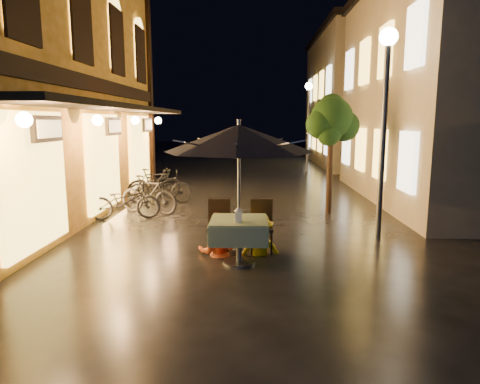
{
  "coord_description": "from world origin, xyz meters",
  "views": [
    {
      "loc": [
        0.37,
        -6.77,
        2.43
      ],
      "look_at": [
        0.14,
        0.92,
        1.15
      ],
      "focal_mm": 32.0,
      "sensor_mm": 36.0,
      "label": 1
    }
  ],
  "objects_px": {
    "patio_umbrella": "(239,138)",
    "bicycle_0": "(124,201)",
    "cafe_table": "(239,230)",
    "table_lantern": "(239,214)",
    "person_orange": "(217,214)",
    "streetlamp_near": "(385,96)",
    "person_yellow": "(259,215)"
  },
  "relations": [
    {
      "from": "cafe_table",
      "to": "bicycle_0",
      "type": "height_order",
      "value": "bicycle_0"
    },
    {
      "from": "patio_umbrella",
      "to": "bicycle_0",
      "type": "bearing_deg",
      "value": 132.33
    },
    {
      "from": "person_orange",
      "to": "bicycle_0",
      "type": "relative_size",
      "value": 0.87
    },
    {
      "from": "cafe_table",
      "to": "person_orange",
      "type": "distance_m",
      "value": 0.69
    },
    {
      "from": "cafe_table",
      "to": "table_lantern",
      "type": "distance_m",
      "value": 0.39
    },
    {
      "from": "person_orange",
      "to": "streetlamp_near",
      "type": "bearing_deg",
      "value": -158.84
    },
    {
      "from": "cafe_table",
      "to": "person_yellow",
      "type": "distance_m",
      "value": 0.67
    },
    {
      "from": "person_yellow",
      "to": "bicycle_0",
      "type": "distance_m",
      "value": 4.27
    },
    {
      "from": "streetlamp_near",
      "to": "patio_umbrella",
      "type": "height_order",
      "value": "streetlamp_near"
    },
    {
      "from": "streetlamp_near",
      "to": "patio_umbrella",
      "type": "xyz_separation_m",
      "value": [
        -2.86,
        -1.68,
        -0.77
      ]
    },
    {
      "from": "streetlamp_near",
      "to": "table_lantern",
      "type": "relative_size",
      "value": 16.92
    },
    {
      "from": "table_lantern",
      "to": "person_yellow",
      "type": "height_order",
      "value": "person_yellow"
    },
    {
      "from": "patio_umbrella",
      "to": "person_orange",
      "type": "height_order",
      "value": "patio_umbrella"
    },
    {
      "from": "person_orange",
      "to": "person_yellow",
      "type": "distance_m",
      "value": 0.77
    },
    {
      "from": "streetlamp_near",
      "to": "cafe_table",
      "type": "bearing_deg",
      "value": -149.66
    },
    {
      "from": "person_orange",
      "to": "bicycle_0",
      "type": "height_order",
      "value": "person_orange"
    },
    {
      "from": "cafe_table",
      "to": "person_orange",
      "type": "xyz_separation_m",
      "value": [
        -0.41,
        0.52,
        0.17
      ]
    },
    {
      "from": "cafe_table",
      "to": "patio_umbrella",
      "type": "xyz_separation_m",
      "value": [
        -0.0,
        0.0,
        1.56
      ]
    },
    {
      "from": "bicycle_0",
      "to": "streetlamp_near",
      "type": "bearing_deg",
      "value": -117.71
    },
    {
      "from": "person_orange",
      "to": "bicycle_0",
      "type": "xyz_separation_m",
      "value": [
        -2.54,
        2.72,
        -0.3
      ]
    },
    {
      "from": "person_yellow",
      "to": "bicycle_0",
      "type": "xyz_separation_m",
      "value": [
        -3.31,
        2.69,
        -0.27
      ]
    },
    {
      "from": "streetlamp_near",
      "to": "bicycle_0",
      "type": "relative_size",
      "value": 2.42
    },
    {
      "from": "person_orange",
      "to": "person_yellow",
      "type": "bearing_deg",
      "value": -175.68
    },
    {
      "from": "streetlamp_near",
      "to": "person_orange",
      "type": "bearing_deg",
      "value": -160.57
    },
    {
      "from": "cafe_table",
      "to": "person_orange",
      "type": "bearing_deg",
      "value": 128.33
    },
    {
      "from": "cafe_table",
      "to": "person_yellow",
      "type": "bearing_deg",
      "value": 57.54
    },
    {
      "from": "bicycle_0",
      "to": "person_orange",
      "type": "bearing_deg",
      "value": -149.58
    },
    {
      "from": "cafe_table",
      "to": "patio_umbrella",
      "type": "height_order",
      "value": "patio_umbrella"
    },
    {
      "from": "person_yellow",
      "to": "person_orange",
      "type": "bearing_deg",
      "value": -9.56
    },
    {
      "from": "patio_umbrella",
      "to": "bicycle_0",
      "type": "relative_size",
      "value": 1.44
    },
    {
      "from": "table_lantern",
      "to": "person_orange",
      "type": "height_order",
      "value": "person_orange"
    },
    {
      "from": "streetlamp_near",
      "to": "cafe_table",
      "type": "distance_m",
      "value": 4.05
    }
  ]
}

